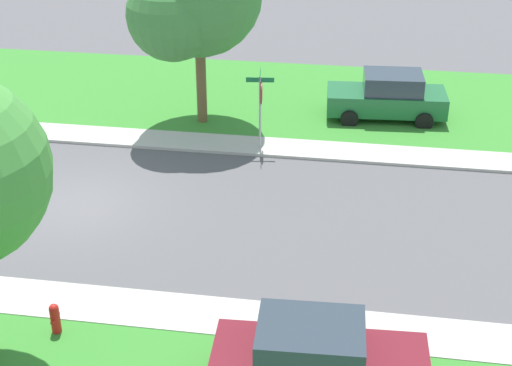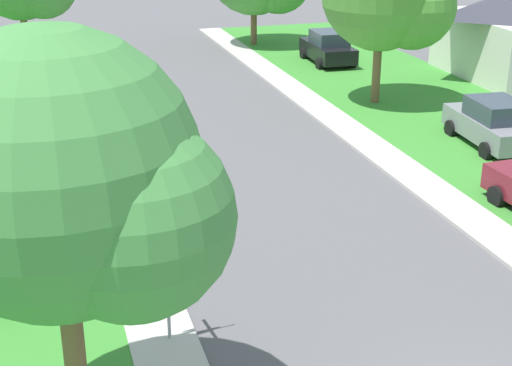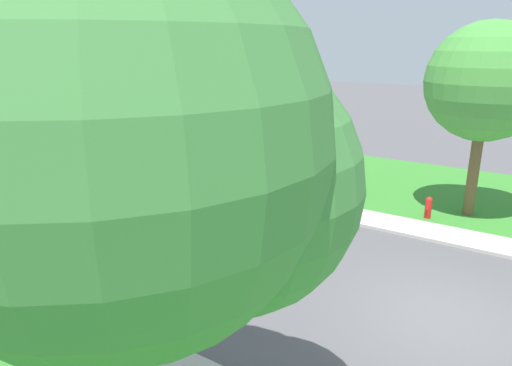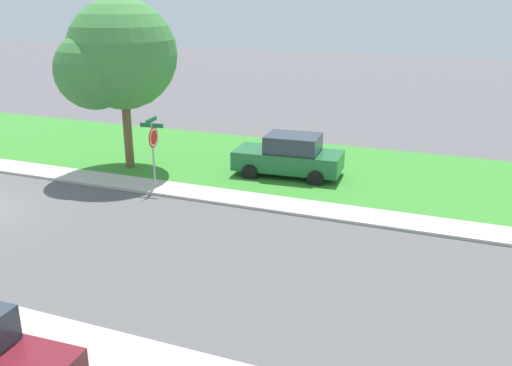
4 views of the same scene
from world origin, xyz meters
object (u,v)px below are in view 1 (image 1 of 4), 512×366
car_green_across_road (388,96)px  fire_hydrant (55,319)px  stop_sign_far_corner (261,98)px  car_maroon_kerbside_mid (317,362)px

car_green_across_road → fire_hydrant: car_green_across_road is taller
stop_sign_far_corner → car_maroon_kerbside_mid: size_ratio=0.63×
car_green_across_road → car_maroon_kerbside_mid: bearing=-5.2°
car_green_across_road → fire_hydrant: 15.58m
car_green_across_road → car_maroon_kerbside_mid: size_ratio=1.01×
fire_hydrant → stop_sign_far_corner: bearing=163.5°
stop_sign_far_corner → car_green_across_road: stop_sign_far_corner is taller
stop_sign_far_corner → fire_hydrant: 10.93m
stop_sign_far_corner → fire_hydrant: stop_sign_far_corner is taller
car_maroon_kerbside_mid → fire_hydrant: size_ratio=5.28×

